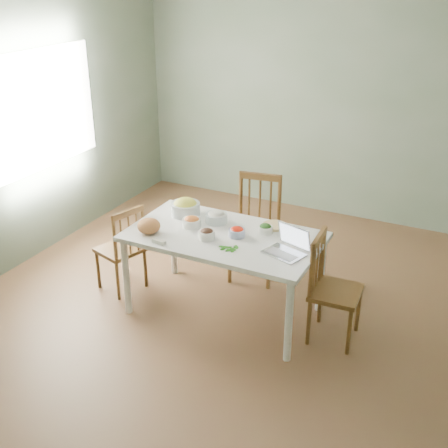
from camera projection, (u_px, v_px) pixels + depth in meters
The scene contains 20 objects.
floor at pixel (249, 311), 5.22m from camera, with size 5.00×5.00×0.00m, color brown.
wall_back at pixel (339, 105), 6.68m from camera, with size 5.00×0.00×2.70m, color #52664C.
wall_front at pixel (28, 336), 2.62m from camera, with size 5.00×0.00×2.70m, color #52664C.
wall_left at pixel (19, 132), 5.66m from camera, with size 0.00×5.00×2.70m, color #52664C.
window_left at pixel (40, 111), 5.83m from camera, with size 0.04×1.60×1.20m, color white.
dining_table at pixel (224, 274), 5.07m from camera, with size 1.64×0.92×0.77m, color white, non-canonical shape.
chair_far at pixel (254, 230), 5.58m from camera, with size 0.45×0.43×1.03m, color #3A2914, non-canonical shape.
chair_left at pixel (120, 247), 5.42m from camera, with size 0.38×0.36×0.86m, color #3A2914, non-canonical shape.
chair_right at pixel (336, 290), 4.67m from camera, with size 0.41×0.39×0.93m, color #3A2914, non-canonical shape.
bread_boule at pixel (149, 226), 4.91m from camera, with size 0.20×0.20×0.13m, color #AC6E3C.
butter_stick at pixel (159, 242), 4.74m from camera, with size 0.12×0.03×0.03m, color silver.
bowl_squash at pixel (185, 207), 5.25m from camera, with size 0.27×0.27×0.15m, color yellow, non-canonical shape.
bowl_carrot at pixel (192, 222), 5.03m from camera, with size 0.16×0.16×0.09m, color orange, non-canonical shape.
bowl_onion at pixel (216, 217), 5.11m from camera, with size 0.19×0.19×0.11m, color silver, non-canonical shape.
bowl_mushroom at pixel (207, 234), 4.81m from camera, with size 0.14×0.14×0.09m, color black, non-canonical shape.
bowl_redpep at pixel (237, 232), 4.86m from camera, with size 0.14×0.14×0.08m, color red, non-canonical shape.
bowl_broccoli at pixel (265, 228), 4.92m from camera, with size 0.13×0.13×0.08m, color #123908, non-canonical shape.
flatbread at pixel (275, 226), 5.04m from camera, with size 0.22×0.22×0.02m, color tan.
basil_bunch at pixel (228, 247), 4.67m from camera, with size 0.18×0.18×0.02m, color #144B14, non-canonical shape.
laptop at pixel (284, 242), 4.53m from camera, with size 0.31×0.26×0.21m, color silver, non-canonical shape.
Camera 1 is at (1.76, -4.03, 2.92)m, focal length 46.22 mm.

